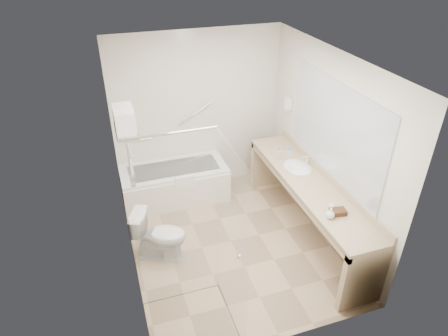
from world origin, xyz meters
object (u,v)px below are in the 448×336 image
object	(u,v)px
toilet	(160,235)
water_bottle_left	(284,154)
vanity_counter	(308,195)
amenity_basket	(338,212)
bathtub	(175,183)

from	to	relation	value
toilet	water_bottle_left	world-z (taller)	water_bottle_left
water_bottle_left	vanity_counter	bearing A→B (deg)	-84.46
toilet	amenity_basket	size ratio (longest dim) A/B	3.72
bathtub	vanity_counter	xyz separation A→B (m)	(1.52, -1.39, 0.36)
water_bottle_left	toilet	bearing A→B (deg)	-166.32
vanity_counter	amenity_basket	bearing A→B (deg)	-91.45
vanity_counter	water_bottle_left	xyz separation A→B (m)	(-0.06, 0.64, 0.29)
amenity_basket	water_bottle_left	bearing A→B (deg)	91.91
toilet	water_bottle_left	size ratio (longest dim) A/B	3.86
bathtub	water_bottle_left	size ratio (longest dim) A/B	9.10
bathtub	vanity_counter	size ratio (longest dim) A/B	0.59
vanity_counter	water_bottle_left	world-z (taller)	water_bottle_left
bathtub	vanity_counter	distance (m)	2.09
vanity_counter	amenity_basket	world-z (taller)	vanity_counter
vanity_counter	toilet	world-z (taller)	vanity_counter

